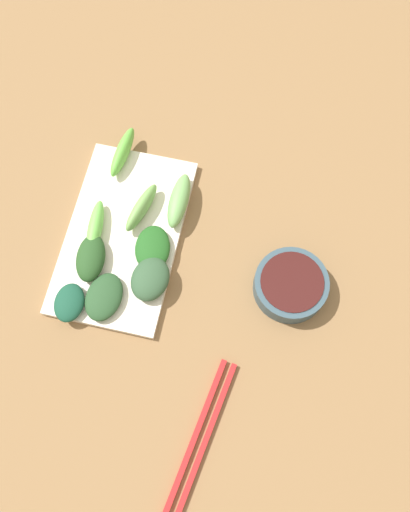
{
  "coord_description": "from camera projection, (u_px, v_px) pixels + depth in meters",
  "views": [
    {
      "loc": [
        -0.07,
        0.27,
        0.82
      ],
      "look_at": [
        -0.01,
        -0.0,
        0.05
      ],
      "focal_mm": 38.93,
      "sensor_mm": 36.0,
      "label": 1
    }
  ],
  "objects": [
    {
      "name": "serving_plate",
      "position": [
        123.0,
        236.0,
        0.86
      ],
      "size": [
        0.17,
        0.29,
        0.01
      ],
      "primitive_type": "cube",
      "color": "silver",
      "rests_on": "tabletop"
    },
    {
      "name": "chopsticks",
      "position": [
        199.0,
        441.0,
        0.76
      ],
      "size": [
        0.06,
        0.23,
        0.01
      ],
      "rotation": [
        0.0,
        0.0,
        -0.16
      ],
      "color": "#B01D1D",
      "rests_on": "tabletop"
    },
    {
      "name": "broccoli_stalk_8",
      "position": [
        95.0,
        229.0,
        0.84
      ],
      "size": [
        0.03,
        0.1,
        0.03
      ],
      "primitive_type": "ellipsoid",
      "rotation": [
        0.0,
        0.0,
        0.11
      ],
      "color": "#67BC4B",
      "rests_on": "serving_plate"
    },
    {
      "name": "broccoli_leafy_4",
      "position": [
        69.0,
        303.0,
        0.81
      ],
      "size": [
        0.05,
        0.06,
        0.02
      ],
      "primitive_type": "ellipsoid",
      "rotation": [
        0.0,
        0.0,
        0.07
      ],
      "color": "#174733",
      "rests_on": "serving_plate"
    },
    {
      "name": "broccoli_leafy_2",
      "position": [
        91.0,
        258.0,
        0.83
      ],
      "size": [
        0.05,
        0.08,
        0.03
      ],
      "primitive_type": "ellipsoid",
      "rotation": [
        0.0,
        0.0,
        0.13
      ],
      "color": "#22461F",
      "rests_on": "serving_plate"
    },
    {
      "name": "broccoli_stalk_1",
      "position": [
        141.0,
        208.0,
        0.85
      ],
      "size": [
        0.04,
        0.09,
        0.03
      ],
      "primitive_type": "ellipsoid",
      "rotation": [
        0.0,
        0.0,
        -0.27
      ],
      "color": "#6CA050",
      "rests_on": "serving_plate"
    },
    {
      "name": "broccoli_stalk_3",
      "position": [
        123.0,
        152.0,
        0.89
      ],
      "size": [
        0.03,
        0.09,
        0.03
      ],
      "primitive_type": "ellipsoid",
      "rotation": [
        0.0,
        0.0,
        -0.09
      ],
      "color": "#5EB03E",
      "rests_on": "serving_plate"
    },
    {
      "name": "sauce_bowl",
      "position": [
        291.0,
        285.0,
        0.82
      ],
      "size": [
        0.11,
        0.11,
        0.04
      ],
      "color": "#334A56",
      "rests_on": "tabletop"
    },
    {
      "name": "broccoli_stalk_7",
      "position": [
        179.0,
        201.0,
        0.86
      ],
      "size": [
        0.03,
        0.09,
        0.03
      ],
      "primitive_type": "ellipsoid",
      "rotation": [
        0.0,
        0.0,
        -0.0
      ],
      "color": "#6CA55A",
      "rests_on": "serving_plate"
    },
    {
      "name": "broccoli_leafy_6",
      "position": [
        150.0,
        279.0,
        0.81
      ],
      "size": [
        0.06,
        0.08,
        0.03
      ],
      "primitive_type": "ellipsoid",
      "rotation": [
        0.0,
        0.0,
        -0.11
      ],
      "color": "#2F4E33",
      "rests_on": "serving_plate"
    },
    {
      "name": "broccoli_leafy_0",
      "position": [
        104.0,
        297.0,
        0.81
      ],
      "size": [
        0.06,
        0.08,
        0.02
      ],
      "primitive_type": "ellipsoid",
      "rotation": [
        0.0,
        0.0,
        -0.07
      ],
      "color": "#254727",
      "rests_on": "serving_plate"
    },
    {
      "name": "broccoli_leafy_5",
      "position": [
        153.0,
        246.0,
        0.84
      ],
      "size": [
        0.06,
        0.08,
        0.02
      ],
      "primitive_type": "ellipsoid",
      "rotation": [
        0.0,
        0.0,
        0.16
      ],
      "color": "#1F541D",
      "rests_on": "serving_plate"
    },
    {
      "name": "tabletop",
      "position": [
        200.0,
        265.0,
        0.86
      ],
      "size": [
        2.1,
        2.1,
        0.02
      ],
      "primitive_type": "cube",
      "color": "brown",
      "rests_on": "ground"
    }
  ]
}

